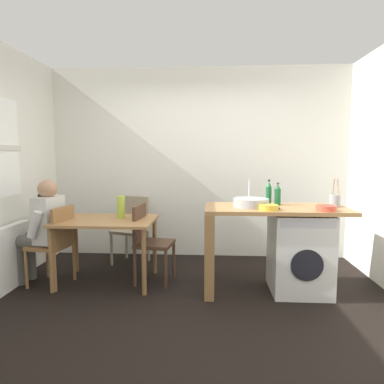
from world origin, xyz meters
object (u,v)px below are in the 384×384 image
(bottle_tall_green, at_px, (269,193))
(colander, at_px, (326,208))
(washing_machine, at_px, (299,252))
(bottle_squat_brown, at_px, (278,195))
(chair_opposite, at_px, (149,239))
(chair_spare_by_wall, at_px, (133,225))
(utensil_crock, at_px, (335,200))
(mixing_bowl, at_px, (268,207))
(seated_person, at_px, (43,226))
(dining_table, at_px, (106,228))
(vase, at_px, (121,207))
(chair_person_seat, at_px, (56,241))

(bottle_tall_green, xyz_separation_m, colander, (0.50, -0.38, -0.10))
(washing_machine, height_order, bottle_squat_brown, bottle_squat_brown)
(chair_opposite, distance_m, chair_spare_by_wall, 0.79)
(utensil_crock, xyz_separation_m, colander, (-0.18, -0.27, -0.04))
(chair_opposite, distance_m, mixing_bowl, 1.43)
(chair_spare_by_wall, distance_m, seated_person, 1.20)
(chair_opposite, bearing_deg, dining_table, -75.37)
(bottle_squat_brown, distance_m, colander, 0.55)
(dining_table, bearing_deg, vase, 33.69)
(seated_person, bearing_deg, utensil_crock, -79.48)
(utensil_crock, bearing_deg, colander, -123.70)
(chair_person_seat, xyz_separation_m, chair_spare_by_wall, (0.67, 0.88, 0.00))
(washing_machine, relative_size, bottle_squat_brown, 3.46)
(chair_opposite, bearing_deg, colander, 85.20)
(vase, bearing_deg, mixing_bowl, -14.65)
(mixing_bowl, bearing_deg, colander, -2.05)
(colander, bearing_deg, chair_person_seat, 175.40)
(seated_person, bearing_deg, bottle_squat_brown, -77.42)
(mixing_bowl, relative_size, utensil_crock, 0.65)
(chair_spare_by_wall, relative_size, bottle_tall_green, 3.19)
(dining_table, bearing_deg, bottle_squat_brown, 0.53)
(colander, bearing_deg, vase, 168.49)
(dining_table, height_order, chair_spare_by_wall, chair_spare_by_wall)
(bottle_squat_brown, xyz_separation_m, mixing_bowl, (-0.15, -0.34, -0.08))
(utensil_crock, height_order, vase, utensil_crock)
(seated_person, height_order, vase, seated_person)
(bottle_squat_brown, bearing_deg, chair_opposite, 178.35)
(chair_person_seat, bearing_deg, chair_spare_by_wall, -26.83)
(colander, bearing_deg, washing_machine, 130.74)
(chair_opposite, distance_m, bottle_squat_brown, 1.55)
(chair_opposite, relative_size, bottle_squat_brown, 3.62)
(vase, bearing_deg, chair_person_seat, -162.97)
(bottle_squat_brown, distance_m, vase, 1.79)
(chair_spare_by_wall, bearing_deg, vase, 110.84)
(dining_table, xyz_separation_m, colander, (2.34, -0.35, 0.31))
(washing_machine, relative_size, mixing_bowl, 4.43)
(washing_machine, bearing_deg, bottle_squat_brown, 146.40)
(chair_spare_by_wall, bearing_deg, bottle_tall_green, 175.26)
(dining_table, bearing_deg, chair_opposite, 7.14)
(bottle_tall_green, relative_size, vase, 1.09)
(washing_machine, xyz_separation_m, vase, (-2.00, 0.23, 0.44))
(utensil_crock, bearing_deg, chair_spare_by_wall, 160.53)
(chair_person_seat, distance_m, seated_person, 0.23)
(chair_person_seat, relative_size, vase, 3.46)
(dining_table, xyz_separation_m, washing_machine, (2.15, -0.13, -0.21))
(chair_person_seat, height_order, chair_opposite, same)
(chair_person_seat, relative_size, chair_opposite, 1.00)
(chair_person_seat, xyz_separation_m, washing_machine, (2.70, -0.01, -0.08))
(chair_person_seat, bearing_deg, washing_machine, -79.94)
(dining_table, relative_size, chair_person_seat, 1.22)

